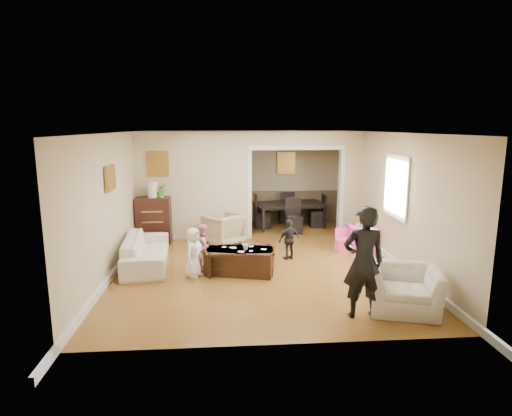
{
  "coord_description": "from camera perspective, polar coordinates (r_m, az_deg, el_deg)",
  "views": [
    {
      "loc": [
        -0.66,
        -8.41,
        2.73
      ],
      "look_at": [
        0.0,
        0.2,
        1.05
      ],
      "focal_mm": 29.75,
      "sensor_mm": 36.0,
      "label": 1
    }
  ],
  "objects": [
    {
      "name": "floor",
      "position": [
        8.87,
        0.1,
        -6.92
      ],
      "size": [
        7.0,
        7.0,
        0.0
      ],
      "primitive_type": "plane",
      "color": "olive",
      "rests_on": "ground"
    },
    {
      "name": "sofa",
      "position": [
        8.7,
        -14.54,
        -5.6
      ],
      "size": [
        0.97,
        2.09,
        0.59
      ],
      "primitive_type": "imported",
      "rotation": [
        0.0,
        0.0,
        1.66
      ],
      "color": "silver",
      "rests_on": "ground"
    },
    {
      "name": "framed_art_sofa_wall",
      "position": [
        8.13,
        -19.0,
        3.84
      ],
      "size": [
        0.03,
        0.55,
        0.4
      ],
      "primitive_type": "cube",
      "color": "brown"
    },
    {
      "name": "potted_plant",
      "position": [
        10.12,
        -12.62,
        2.29
      ],
      "size": [
        0.28,
        0.25,
        0.32
      ],
      "primitive_type": "imported",
      "color": "#4D7D37",
      "rests_on": "dresser"
    },
    {
      "name": "craft_papers",
      "position": [
        7.96,
        -1.93,
        -5.5
      ],
      "size": [
        0.84,
        0.45,
        0.0
      ],
      "color": "white",
      "rests_on": "coffee_table"
    },
    {
      "name": "cyan_cup",
      "position": [
        9.62,
        13.58,
        -2.21
      ],
      "size": [
        0.08,
        0.08,
        0.08
      ],
      "primitive_type": "cylinder",
      "color": "#27C6C7",
      "rests_on": "play_table"
    },
    {
      "name": "play_bowl",
      "position": [
        9.61,
        14.55,
        -2.35
      ],
      "size": [
        0.23,
        0.23,
        0.06
      ],
      "primitive_type": "imported",
      "rotation": [
        0.0,
        0.0,
        -0.02
      ],
      "color": "silver",
      "rests_on": "play_table"
    },
    {
      "name": "dresser",
      "position": [
        10.28,
        -13.56,
        -1.59
      ],
      "size": [
        0.79,
        0.44,
        1.08
      ],
      "primitive_type": "cube",
      "color": "#34170F",
      "rests_on": "ground"
    },
    {
      "name": "framed_art_alcove",
      "position": [
        12.03,
        4.07,
        6.06
      ],
      "size": [
        0.45,
        0.03,
        0.55
      ],
      "primitive_type": "cube",
      "color": "brown"
    },
    {
      "name": "dining_table",
      "position": [
        11.58,
        4.58,
        -0.99
      ],
      "size": [
        2.01,
        1.31,
        0.66
      ],
      "primitive_type": "imported",
      "rotation": [
        0.0,
        0.0,
        0.15
      ],
      "color": "black",
      "rests_on": "ground"
    },
    {
      "name": "partition_left",
      "position": [
        10.34,
        -8.32,
        2.94
      ],
      "size": [
        2.75,
        0.18,
        2.6
      ],
      "primitive_type": "cube",
      "color": "#C4B090",
      "rests_on": "ground"
    },
    {
      "name": "window_pane",
      "position": [
        8.78,
        18.4,
        2.72
      ],
      "size": [
        0.03,
        0.95,
        1.1
      ],
      "primitive_type": "cube",
      "color": "white",
      "rests_on": "ground"
    },
    {
      "name": "child_kneel_a",
      "position": [
        7.83,
        -8.39,
        -5.94
      ],
      "size": [
        0.45,
        0.53,
        0.92
      ],
      "primitive_type": "imported",
      "rotation": [
        0.0,
        0.0,
        1.15
      ],
      "color": "white",
      "rests_on": "ground"
    },
    {
      "name": "coffee_cup",
      "position": [
        7.9,
        -1.44,
        -5.26
      ],
      "size": [
        0.13,
        0.13,
        0.1
      ],
      "primitive_type": "imported",
      "rotation": [
        0.0,
        0.0,
        -0.25
      ],
      "color": "silver",
      "rests_on": "coffee_table"
    },
    {
      "name": "coffee_table",
      "position": [
        8.03,
        -2.17,
        -7.11
      ],
      "size": [
        1.36,
        0.91,
        0.47
      ],
      "primitive_type": "cube",
      "rotation": [
        0.0,
        0.0,
        -0.25
      ],
      "color": "#351B10",
      "rests_on": "ground"
    },
    {
      "name": "partition_header",
      "position": [
        10.37,
        5.46,
        9.27
      ],
      "size": [
        2.22,
        0.18,
        0.35
      ],
      "primitive_type": "cube",
      "color": "#C4B090",
      "rests_on": "partition_right"
    },
    {
      "name": "framed_art_partition",
      "position": [
        10.27,
        -13.06,
        5.81
      ],
      "size": [
        0.45,
        0.03,
        0.55
      ],
      "primitive_type": "cube",
      "color": "brown",
      "rests_on": "partition_left"
    },
    {
      "name": "adult_person",
      "position": [
        6.26,
        14.26,
        -7.09
      ],
      "size": [
        0.6,
        0.4,
        1.64
      ],
      "primitive_type": "imported",
      "rotation": [
        0.0,
        0.0,
        3.14
      ],
      "color": "black",
      "rests_on": "ground"
    },
    {
      "name": "cereal_box",
      "position": [
        9.81,
        14.56,
        -1.35
      ],
      "size": [
        0.2,
        0.07,
        0.3
      ],
      "primitive_type": "cube",
      "rotation": [
        0.0,
        0.0,
        -0.02
      ],
      "color": "yellow",
      "rests_on": "play_table"
    },
    {
      "name": "play_table",
      "position": [
        9.77,
        13.97,
        -3.9
      ],
      "size": [
        0.57,
        0.57,
        0.54
      ],
      "primitive_type": "cube",
      "rotation": [
        0.0,
        0.0,
        -0.02
      ],
      "color": "#E83DA1",
      "rests_on": "ground"
    },
    {
      "name": "toy_block",
      "position": [
        9.78,
        13.16,
        -2.07
      ],
      "size": [
        0.1,
        0.08,
        0.05
      ],
      "primitive_type": "cube",
      "rotation": [
        0.0,
        0.0,
        0.33
      ],
      "color": "red",
      "rests_on": "play_table"
    },
    {
      "name": "armchair_back",
      "position": [
        9.93,
        -4.39,
        -2.86
      ],
      "size": [
        1.08,
        1.09,
        0.71
      ],
      "primitive_type": "imported",
      "rotation": [
        0.0,
        0.0,
        3.84
      ],
      "color": "tan",
      "rests_on": "ground"
    },
    {
      "name": "child_toddler",
      "position": [
        8.79,
        4.5,
        -4.24
      ],
      "size": [
        0.54,
        0.4,
        0.85
      ],
      "primitive_type": "imported",
      "rotation": [
        0.0,
        0.0,
        -2.69
      ],
      "color": "black",
      "rests_on": "ground"
    },
    {
      "name": "child_kneel_b",
      "position": [
        8.26,
        -7.14,
        -5.15
      ],
      "size": [
        0.38,
        0.46,
        0.89
      ],
      "primitive_type": "imported",
      "rotation": [
        0.0,
        0.0,
        1.67
      ],
      "color": "pink",
      "rests_on": "ground"
    },
    {
      "name": "armchair_front",
      "position": [
        6.82,
        19.25,
        -10.24
      ],
      "size": [
        1.23,
        1.14,
        0.66
      ],
      "primitive_type": "imported",
      "rotation": [
        0.0,
        0.0,
        -0.29
      ],
      "color": "silver",
      "rests_on": "ground"
    },
    {
      "name": "partition_right",
      "position": [
        10.78,
        12.59,
        3.12
      ],
      "size": [
        0.55,
        0.18,
        2.6
      ],
      "primitive_type": "cube",
      "color": "#C4B090",
      "rests_on": "ground"
    },
    {
      "name": "table_lamp",
      "position": [
        10.15,
        -13.74,
        2.39
      ],
      "size": [
        0.22,
        0.22,
        0.36
      ],
      "primitive_type": "cylinder",
      "color": "#FCE8CD",
      "rests_on": "dresser"
    }
  ]
}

